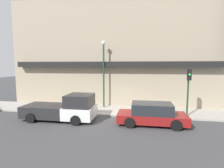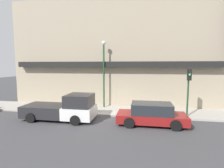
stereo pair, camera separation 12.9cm
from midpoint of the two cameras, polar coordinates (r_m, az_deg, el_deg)
name	(u,v)px [view 1 (the left image)]	position (r m, az deg, el deg)	size (l,w,h in m)	color
ground_plane	(106,116)	(13.42, -2.15, -10.47)	(80.00, 80.00, 0.00)	#424244
sidewalk	(110,110)	(14.85, -0.96, -8.56)	(36.00, 3.08, 0.12)	#ADA89E
building	(115,54)	(17.37, 0.86, 9.90)	(19.80, 3.80, 9.94)	tan
pickup_truck	(64,109)	(12.85, -15.63, -7.77)	(5.07, 2.21, 1.84)	white
parked_car	(152,114)	(11.75, 12.53, -9.57)	(4.41, 2.00, 1.41)	maroon
fire_hydrant	(154,111)	(13.53, 13.25, -8.51)	(0.19, 0.19, 0.65)	yellow
street_lamp	(104,66)	(15.32, -2.99, 5.75)	(0.36, 0.36, 5.80)	#1E4728
traffic_light	(189,84)	(13.60, 23.47, 0.01)	(0.28, 0.42, 3.45)	#1E4728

